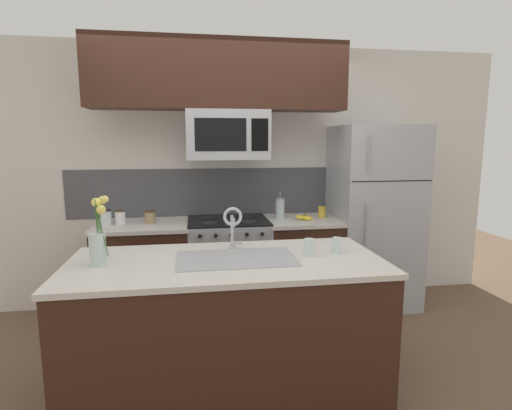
{
  "coord_description": "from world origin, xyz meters",
  "views": [
    {
      "loc": [
        -0.32,
        -2.82,
        1.66
      ],
      "look_at": [
        0.17,
        0.27,
        1.16
      ],
      "focal_mm": 28.0,
      "sensor_mm": 36.0,
      "label": 1
    }
  ],
  "objects_px": {
    "refrigerator": "(373,217)",
    "microwave": "(227,135)",
    "drinking_glass": "(309,247)",
    "sink_faucet": "(233,222)",
    "storage_jar_short": "(150,217)",
    "french_press": "(280,208)",
    "storage_jar_medium": "(120,217)",
    "banana_bunch": "(305,218)",
    "flower_vase": "(98,243)",
    "storage_jar_tall": "(106,217)",
    "stove_range": "(229,266)",
    "coffee_tin": "(322,212)",
    "spare_glass": "(337,245)"
  },
  "relations": [
    {
      "from": "drinking_glass",
      "to": "sink_faucet",
      "type": "bearing_deg",
      "value": 155.11
    },
    {
      "from": "storage_jar_medium",
      "to": "french_press",
      "type": "bearing_deg",
      "value": 1.7
    },
    {
      "from": "coffee_tin",
      "to": "storage_jar_short",
      "type": "bearing_deg",
      "value": -178.79
    },
    {
      "from": "microwave",
      "to": "sink_faucet",
      "type": "bearing_deg",
      "value": -93.21
    },
    {
      "from": "banana_bunch",
      "to": "flower_vase",
      "type": "bearing_deg",
      "value": -144.16
    },
    {
      "from": "storage_jar_short",
      "to": "stove_range",
      "type": "bearing_deg",
      "value": -1.17
    },
    {
      "from": "storage_jar_medium",
      "to": "coffee_tin",
      "type": "bearing_deg",
      "value": 1.03
    },
    {
      "from": "refrigerator",
      "to": "sink_faucet",
      "type": "relative_size",
      "value": 5.92
    },
    {
      "from": "sink_faucet",
      "to": "flower_vase",
      "type": "relative_size",
      "value": 0.71
    },
    {
      "from": "spare_glass",
      "to": "storage_jar_tall",
      "type": "bearing_deg",
      "value": 145.46
    },
    {
      "from": "refrigerator",
      "to": "sink_faucet",
      "type": "distance_m",
      "value": 1.87
    },
    {
      "from": "storage_jar_short",
      "to": "french_press",
      "type": "height_order",
      "value": "french_press"
    },
    {
      "from": "microwave",
      "to": "refrigerator",
      "type": "bearing_deg",
      "value": 1.59
    },
    {
      "from": "stove_range",
      "to": "spare_glass",
      "type": "height_order",
      "value": "spare_glass"
    },
    {
      "from": "banana_bunch",
      "to": "french_press",
      "type": "distance_m",
      "value": 0.26
    },
    {
      "from": "microwave",
      "to": "spare_glass",
      "type": "distance_m",
      "value": 1.54
    },
    {
      "from": "sink_faucet",
      "to": "microwave",
      "type": "bearing_deg",
      "value": 86.79
    },
    {
      "from": "drinking_glass",
      "to": "storage_jar_short",
      "type": "bearing_deg",
      "value": 132.13
    },
    {
      "from": "storage_jar_tall",
      "to": "storage_jar_short",
      "type": "relative_size",
      "value": 1.23
    },
    {
      "from": "french_press",
      "to": "drinking_glass",
      "type": "distance_m",
      "value": 1.32
    },
    {
      "from": "sink_faucet",
      "to": "spare_glass",
      "type": "xyz_separation_m",
      "value": [
        0.69,
        -0.18,
        -0.14
      ]
    },
    {
      "from": "french_press",
      "to": "sink_faucet",
      "type": "xyz_separation_m",
      "value": [
        -0.57,
        -1.09,
        0.1
      ]
    },
    {
      "from": "refrigerator",
      "to": "microwave",
      "type": "bearing_deg",
      "value": -178.41
    },
    {
      "from": "storage_jar_medium",
      "to": "banana_bunch",
      "type": "relative_size",
      "value": 0.68
    },
    {
      "from": "coffee_tin",
      "to": "spare_glass",
      "type": "relative_size",
      "value": 1.03
    },
    {
      "from": "storage_jar_medium",
      "to": "storage_jar_short",
      "type": "relative_size",
      "value": 1.11
    },
    {
      "from": "storage_jar_tall",
      "to": "french_press",
      "type": "bearing_deg",
      "value": 2.47
    },
    {
      "from": "storage_jar_medium",
      "to": "drinking_glass",
      "type": "distance_m",
      "value": 1.9
    },
    {
      "from": "storage_jar_short",
      "to": "flower_vase",
      "type": "relative_size",
      "value": 0.27
    },
    {
      "from": "microwave",
      "to": "spare_glass",
      "type": "xyz_separation_m",
      "value": [
        0.64,
        -1.19,
        -0.75
      ]
    },
    {
      "from": "storage_jar_tall",
      "to": "banana_bunch",
      "type": "relative_size",
      "value": 0.75
    },
    {
      "from": "coffee_tin",
      "to": "sink_faucet",
      "type": "xyz_separation_m",
      "value": [
        -1.0,
        -1.08,
        0.14
      ]
    },
    {
      "from": "storage_jar_tall",
      "to": "sink_faucet",
      "type": "xyz_separation_m",
      "value": [
        1.05,
        -1.02,
        0.13
      ]
    },
    {
      "from": "storage_jar_short",
      "to": "banana_bunch",
      "type": "height_order",
      "value": "storage_jar_short"
    },
    {
      "from": "storage_jar_tall",
      "to": "banana_bunch",
      "type": "bearing_deg",
      "value": -1.55
    },
    {
      "from": "flower_vase",
      "to": "storage_jar_tall",
      "type": "bearing_deg",
      "value": 99.61
    },
    {
      "from": "microwave",
      "to": "stove_range",
      "type": "bearing_deg",
      "value": 90.16
    },
    {
      "from": "microwave",
      "to": "storage_jar_short",
      "type": "relative_size",
      "value": 6.42
    },
    {
      "from": "stove_range",
      "to": "drinking_glass",
      "type": "distance_m",
      "value": 1.42
    },
    {
      "from": "banana_bunch",
      "to": "drinking_glass",
      "type": "bearing_deg",
      "value": -104.48
    },
    {
      "from": "french_press",
      "to": "flower_vase",
      "type": "relative_size",
      "value": 0.62
    },
    {
      "from": "coffee_tin",
      "to": "drinking_glass",
      "type": "xyz_separation_m",
      "value": [
        -0.52,
        -1.31,
        0.0
      ]
    },
    {
      "from": "storage_jar_short",
      "to": "drinking_glass",
      "type": "bearing_deg",
      "value": -47.87
    },
    {
      "from": "storage_jar_short",
      "to": "sink_faucet",
      "type": "distance_m",
      "value": 1.25
    },
    {
      "from": "microwave",
      "to": "storage_jar_tall",
      "type": "distance_m",
      "value": 1.33
    },
    {
      "from": "sink_faucet",
      "to": "drinking_glass",
      "type": "bearing_deg",
      "value": -24.89
    },
    {
      "from": "storage_jar_short",
      "to": "drinking_glass",
      "type": "relative_size",
      "value": 0.99
    },
    {
      "from": "sink_faucet",
      "to": "drinking_glass",
      "type": "xyz_separation_m",
      "value": [
        0.48,
        -0.22,
        -0.14
      ]
    },
    {
      "from": "stove_range",
      "to": "storage_jar_medium",
      "type": "distance_m",
      "value": 1.11
    },
    {
      "from": "refrigerator",
      "to": "banana_bunch",
      "type": "bearing_deg",
      "value": -173.82
    }
  ]
}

